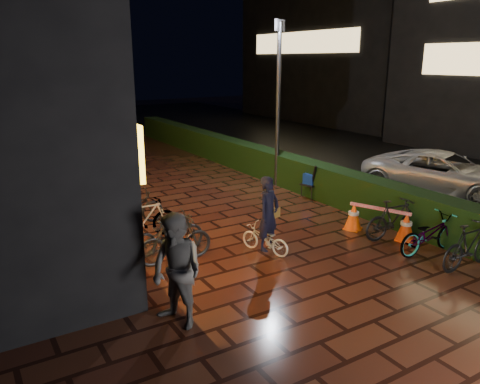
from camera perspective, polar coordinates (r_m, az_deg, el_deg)
ground at (r=9.35m, az=10.80°, el=-9.72°), size 80.00×80.00×0.00m
asphalt_road at (r=18.96m, az=21.05°, el=2.65°), size 11.00×60.00×0.01m
hedge at (r=17.19m, az=1.25°, el=4.15°), size 0.70×20.00×1.00m
bystander_person at (r=7.23m, az=-7.68°, el=-9.57°), size 0.96×1.07×1.82m
van at (r=15.50m, az=23.50°, el=2.10°), size 3.56×5.10×1.29m
far_buildings at (r=28.02m, az=25.63°, el=19.51°), size 9.08×31.00×14.00m
lamp_post_hedge at (r=14.96m, az=4.68°, el=11.38°), size 0.48×0.27×5.15m
lamp_post_sf at (r=14.27m, az=-20.02°, el=10.20°), size 0.49×0.15×5.12m
cyclist at (r=9.87m, az=3.29°, el=-4.09°), size 0.80×1.25×1.69m
traffic_barrier at (r=11.47m, az=16.58°, el=-3.41°), size 0.97×1.64×0.68m
cart_assembly at (r=14.06m, az=8.72°, el=1.47°), size 0.66×0.70×1.06m
parked_bikes_storefront at (r=11.21m, az=-11.79°, el=-2.95°), size 1.75×4.67×0.95m
parked_bikes_hedge at (r=10.74m, az=22.05°, el=-4.58°), size 1.66×2.43×0.95m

